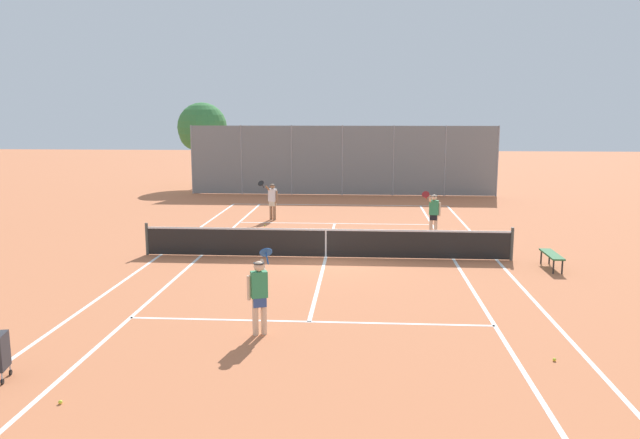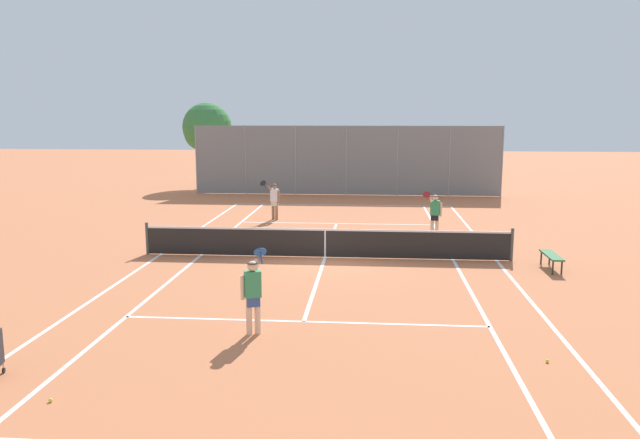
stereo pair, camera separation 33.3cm
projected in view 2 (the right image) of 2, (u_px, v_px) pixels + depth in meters
name	position (u px, v px, depth m)	size (l,w,h in m)	color
ground_plane	(325.00, 257.00, 20.35)	(120.00, 120.00, 0.00)	#C67047
court_line_markings	(325.00, 257.00, 20.35)	(11.10, 23.90, 0.01)	white
tennis_net	(325.00, 242.00, 20.26)	(12.00, 0.10, 1.07)	#474C47
player_near_side	(253.00, 292.00, 13.13)	(0.48, 0.87, 1.77)	beige
player_far_left	(274.00, 199.00, 27.46)	(0.86, 0.68, 1.77)	#936B4C
player_far_right	(435.00, 212.00, 23.71)	(0.78, 0.71, 1.77)	beige
loose_tennis_ball_0	(266.00, 225.00, 26.06)	(0.07, 0.07, 0.07)	#D1DB33
loose_tennis_ball_1	(358.00, 248.00, 21.56)	(0.07, 0.07, 0.07)	#D1DB33
loose_tennis_ball_2	(547.00, 361.00, 11.74)	(0.07, 0.07, 0.07)	#D1DB33
loose_tennis_ball_3	(51.00, 400.00, 10.13)	(0.07, 0.07, 0.07)	#D1DB33
courtside_bench	(551.00, 256.00, 18.71)	(0.36, 1.50, 0.47)	#2D6638
back_fence	(346.00, 160.00, 35.70)	(17.62, 0.08, 3.98)	gray
tree_behind_left	(206.00, 129.00, 39.61)	(3.11, 3.11, 5.35)	brown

